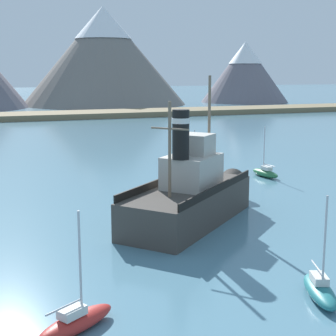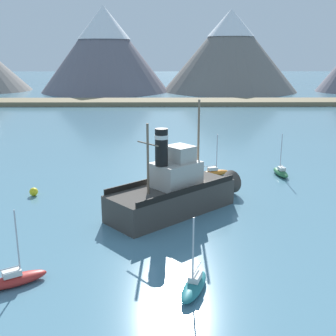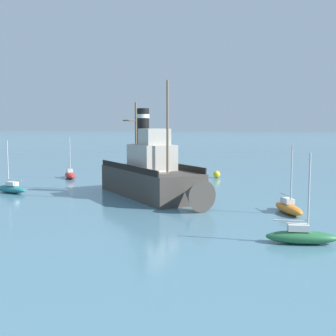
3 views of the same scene
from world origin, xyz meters
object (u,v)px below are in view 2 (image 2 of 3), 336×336
at_px(sailboat_green, 281,172).
at_px(sailboat_orange, 214,172).
at_px(old_tugboat, 177,192).
at_px(sailboat_teal, 194,285).
at_px(sailboat_red, 16,279).
at_px(mooring_buoy, 34,192).

distance_m(sailboat_green, sailboat_orange, 7.86).
bearing_deg(old_tugboat, sailboat_teal, -87.19).
distance_m(sailboat_red, sailboat_teal, 11.00).
relative_size(sailboat_green, mooring_buoy, 5.80).
bearing_deg(sailboat_teal, old_tugboat, 92.81).
bearing_deg(old_tugboat, sailboat_green, 42.25).
relative_size(old_tugboat, sailboat_teal, 2.66).
bearing_deg(mooring_buoy, sailboat_orange, 20.11).
height_order(sailboat_red, sailboat_teal, same).
xyz_separation_m(sailboat_green, mooring_buoy, (-26.79, -7.06, -0.00)).
distance_m(sailboat_green, mooring_buoy, 27.71).
distance_m(old_tugboat, sailboat_orange, 12.26).
xyz_separation_m(sailboat_green, sailboat_orange, (-7.86, -0.12, 0.00)).
bearing_deg(mooring_buoy, sailboat_green, 14.75).
xyz_separation_m(sailboat_orange, sailboat_teal, (-4.00, -24.70, 0.00)).
bearing_deg(sailboat_teal, sailboat_orange, 80.79).
distance_m(old_tugboat, mooring_buoy, 14.98).
xyz_separation_m(sailboat_orange, sailboat_red, (-14.97, -23.88, 0.00)).
relative_size(sailboat_teal, mooring_buoy, 5.80).
height_order(old_tugboat, sailboat_teal, old_tugboat).
distance_m(sailboat_green, sailboat_teal, 27.50).
xyz_separation_m(old_tugboat, mooring_buoy, (-14.28, 4.31, -1.41)).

